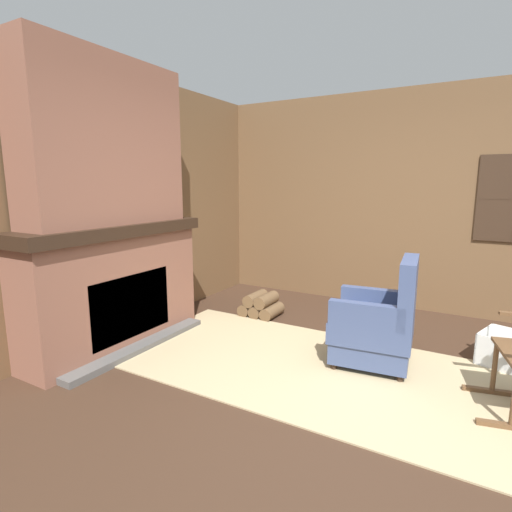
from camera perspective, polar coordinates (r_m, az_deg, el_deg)
ground_plane at (r=3.06m, az=14.49°, el=-20.65°), size 14.00×14.00×0.00m
wood_panel_wall_left at (r=4.17m, az=-22.52°, el=6.53°), size 0.06×5.85×2.68m
wood_panel_wall_back at (r=5.25m, az=23.19°, el=7.13°), size 5.85×0.09×2.68m
fireplace_hearth at (r=4.07m, az=-19.43°, el=-4.05°), size 0.67×1.92×1.19m
chimney_breast at (r=3.98m, az=-20.74°, el=14.92°), size 0.40×1.60×1.48m
area_rug at (r=3.57m, az=8.82°, el=-15.63°), size 3.55×1.68×0.01m
armchair at (r=3.62m, az=16.96°, el=-9.61°), size 0.72×0.65×0.96m
firewood_stack at (r=4.80m, az=0.73°, el=-7.07°), size 0.45×0.38×0.28m
laundry_basket at (r=4.15m, az=32.68°, el=-11.39°), size 0.56×0.52×0.28m
oil_lamp_vase at (r=3.87m, az=-23.22°, el=5.22°), size 0.10×0.10×0.24m
storage_case at (r=4.45m, az=-14.13°, el=6.21°), size 0.18×0.24×0.16m
decorative_plate_on_mantel at (r=4.05m, az=-20.38°, el=5.98°), size 0.06×0.23×0.23m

